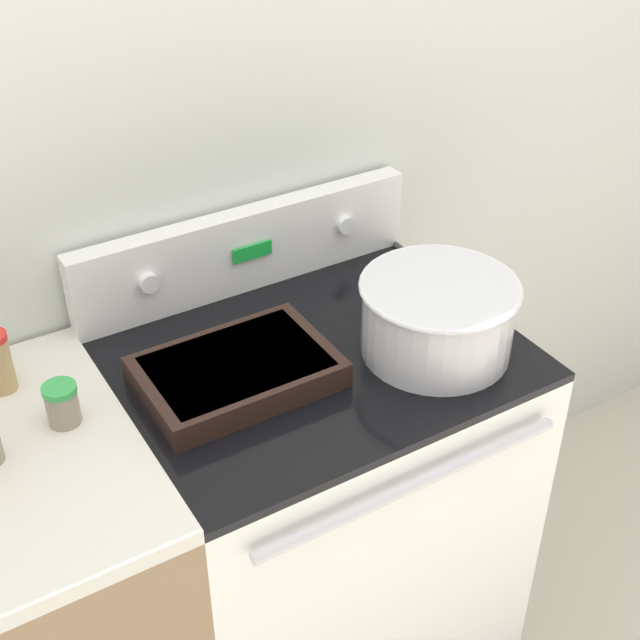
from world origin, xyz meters
TOP-DOWN VIEW (x-y plane):
  - kitchen_wall at (0.00, 0.66)m, footprint 8.00×0.05m
  - stove_range at (0.00, 0.31)m, footprint 0.77×0.66m
  - control_panel at (0.00, 0.60)m, footprint 0.77×0.07m
  - mixing_bowl at (0.20, 0.20)m, footprint 0.31×0.31m
  - casserole_dish at (-0.17, 0.31)m, footprint 0.36×0.24m
  - ladle at (0.37, 0.35)m, footprint 0.06×0.27m
  - spice_jar_green_cap at (-0.49, 0.35)m, footprint 0.06×0.06m

SIDE VIEW (x-z plane):
  - stove_range at x=0.00m, z-range 0.00..0.95m
  - ladle at x=0.37m, z-range 0.94..1.01m
  - casserole_dish at x=-0.17m, z-range 0.95..1.00m
  - spice_jar_green_cap at x=-0.49m, z-range 0.96..1.04m
  - mixing_bowl at x=0.20m, z-range 0.96..1.11m
  - control_panel at x=0.00m, z-range 0.95..1.13m
  - kitchen_wall at x=0.00m, z-range 0.00..2.50m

